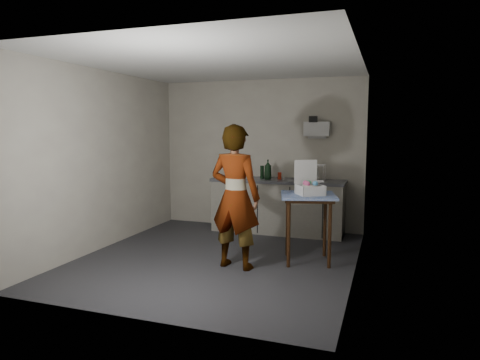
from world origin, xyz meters
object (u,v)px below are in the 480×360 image
(dish_rack, at_px, (314,177))
(standing_man, at_px, (235,197))
(side_table, at_px, (308,203))
(bakery_box, at_px, (309,187))
(soda_can, at_px, (280,176))
(soap_bottle, at_px, (268,170))
(paper_towel, at_px, (235,170))
(dark_bottle, at_px, (262,172))
(kitchen_counter, at_px, (278,207))

(dish_rack, bearing_deg, standing_man, -107.35)
(side_table, relative_size, bakery_box, 2.04)
(soda_can, bearing_deg, standing_man, -92.20)
(dish_rack, bearing_deg, soap_bottle, -168.88)
(soda_can, relative_size, bakery_box, 0.26)
(side_table, distance_m, bakery_box, 0.22)
(standing_man, distance_m, dish_rack, 2.14)
(soap_bottle, bearing_deg, paper_towel, 171.30)
(side_table, xyz_separation_m, dark_bottle, (-1.05, 1.45, 0.23))
(paper_towel, distance_m, dish_rack, 1.37)
(soap_bottle, relative_size, dark_bottle, 1.50)
(side_table, relative_size, soda_can, 7.79)
(standing_man, relative_size, soda_can, 15.63)
(side_table, bearing_deg, paper_towel, 122.13)
(soda_can, bearing_deg, paper_towel, -179.96)
(soap_bottle, bearing_deg, side_table, -55.91)
(standing_man, bearing_deg, side_table, -139.06)
(standing_man, xyz_separation_m, paper_towel, (-0.73, 2.00, 0.13))
(soda_can, bearing_deg, side_table, -62.99)
(standing_man, distance_m, dark_bottle, 2.01)
(kitchen_counter, distance_m, dark_bottle, 0.66)
(kitchen_counter, xyz_separation_m, dark_bottle, (-0.28, 0.00, 0.59))
(kitchen_counter, distance_m, paper_towel, 0.99)
(standing_man, distance_m, soda_can, 2.00)
(soap_bottle, height_order, paper_towel, soap_bottle)
(paper_towel, relative_size, bakery_box, 0.61)
(kitchen_counter, relative_size, dish_rack, 6.05)
(standing_man, height_order, soap_bottle, standing_man)
(standing_man, height_order, bakery_box, standing_man)
(kitchen_counter, bearing_deg, paper_towel, 179.35)
(side_table, distance_m, soda_can, 1.65)
(side_table, relative_size, standing_man, 0.50)
(dark_bottle, distance_m, bakery_box, 1.82)
(dark_bottle, height_order, paper_towel, paper_towel)
(kitchen_counter, height_order, standing_man, standing_man)
(side_table, xyz_separation_m, bakery_box, (0.02, -0.02, 0.21))
(soap_bottle, height_order, soda_can, soap_bottle)
(bakery_box, bearing_deg, side_table, 102.11)
(paper_towel, bearing_deg, soda_can, 0.04)
(standing_man, distance_m, bakery_box, 0.99)
(dark_bottle, bearing_deg, dish_rack, 3.55)
(side_table, bearing_deg, dark_bottle, 111.21)
(soda_can, bearing_deg, soap_bottle, -151.62)
(soap_bottle, height_order, dish_rack, soap_bottle)
(standing_man, height_order, dish_rack, standing_man)
(soap_bottle, xyz_separation_m, dish_rack, (0.74, 0.15, -0.11))
(kitchen_counter, height_order, bakery_box, bakery_box)
(soap_bottle, bearing_deg, dish_rack, 11.12)
(standing_man, bearing_deg, paper_towel, -62.17)
(soda_can, bearing_deg, dish_rack, 5.00)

